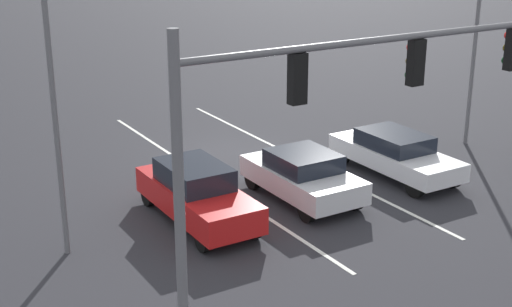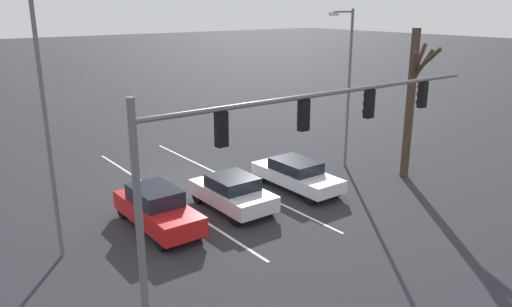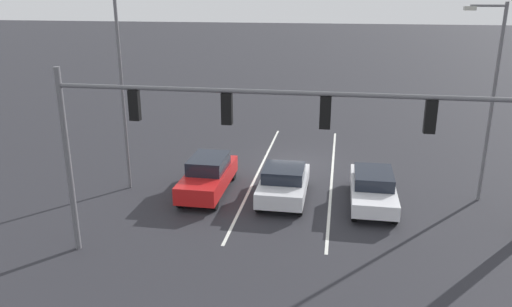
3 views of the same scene
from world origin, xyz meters
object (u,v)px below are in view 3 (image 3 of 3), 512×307
at_px(car_red_rightlane_front, 208,175).
at_px(car_white_leftlane_front, 373,187).
at_px(car_silver_midlane_front, 284,183).
at_px(street_lamp_right_shoulder, 125,71).
at_px(traffic_signal_gantry, 209,121).
at_px(street_lamp_left_shoulder, 490,93).

relative_size(car_red_rightlane_front, car_white_leftlane_front, 0.97).
height_order(car_silver_midlane_front, street_lamp_right_shoulder, street_lamp_right_shoulder).
bearing_deg(traffic_signal_gantry, car_white_leftlane_front, -133.76).
relative_size(car_red_rightlane_front, street_lamp_left_shoulder, 0.56).
bearing_deg(car_white_leftlane_front, street_lamp_left_shoulder, -165.14).
distance_m(car_red_rightlane_front, street_lamp_left_shoulder, 12.09).
bearing_deg(car_silver_midlane_front, street_lamp_right_shoulder, -1.02).
xyz_separation_m(car_white_leftlane_front, traffic_signal_gantry, (5.41, 5.65, 4.00)).
bearing_deg(car_white_leftlane_front, traffic_signal_gantry, 46.24).
distance_m(street_lamp_right_shoulder, street_lamp_left_shoulder, 14.95).
bearing_deg(street_lamp_right_shoulder, car_red_rightlane_front, -178.75).
relative_size(traffic_signal_gantry, street_lamp_left_shoulder, 1.64).
bearing_deg(street_lamp_right_shoulder, traffic_signal_gantry, 132.50).
relative_size(car_silver_midlane_front, street_lamp_right_shoulder, 0.43).
distance_m(car_red_rightlane_front, car_silver_midlane_front, 3.37).
distance_m(car_silver_midlane_front, traffic_signal_gantry, 6.99).
relative_size(street_lamp_right_shoulder, street_lamp_left_shoulder, 1.15).
xyz_separation_m(car_red_rightlane_front, street_lamp_left_shoulder, (-11.42, -1.12, 3.82)).
bearing_deg(traffic_signal_gantry, car_silver_midlane_front, -107.18).
relative_size(car_white_leftlane_front, traffic_signal_gantry, 0.35).
distance_m(car_red_rightlane_front, car_white_leftlane_front, 7.07).
bearing_deg(car_silver_midlane_front, car_red_rightlane_front, -3.37).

